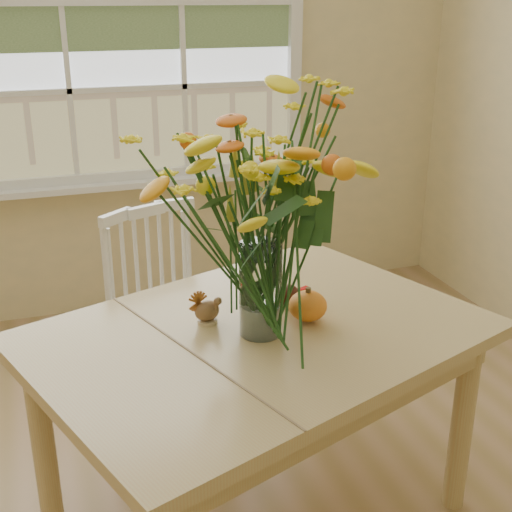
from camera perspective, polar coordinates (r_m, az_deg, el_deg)
name	(u,v)px	position (r m, az deg, el deg)	size (l,w,h in m)	color
wall_back	(64,46)	(3.43, -15.67, 16.50)	(4.00, 0.02, 2.70)	beige
window	(61,4)	(3.38, -15.95, 19.51)	(2.42, 0.12, 1.74)	silver
dining_table	(258,357)	(2.03, 0.18, -8.41)	(1.49, 1.28, 0.67)	tan
windsor_chair	(163,309)	(2.60, -7.75, -4.37)	(0.50, 0.49, 0.84)	white
flower_vase	(261,196)	(1.82, 0.41, 4.99)	(0.57, 0.57, 0.67)	white
pumpkin	(308,307)	(2.02, 4.33, -4.29)	(0.11, 0.11, 0.09)	orange
turkey_figurine	(207,311)	(2.01, -4.10, -4.59)	(0.08, 0.07, 0.09)	#CCB78C
dark_gourd	(288,296)	(2.12, 2.69, -3.34)	(0.13, 0.13, 0.07)	#38160F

